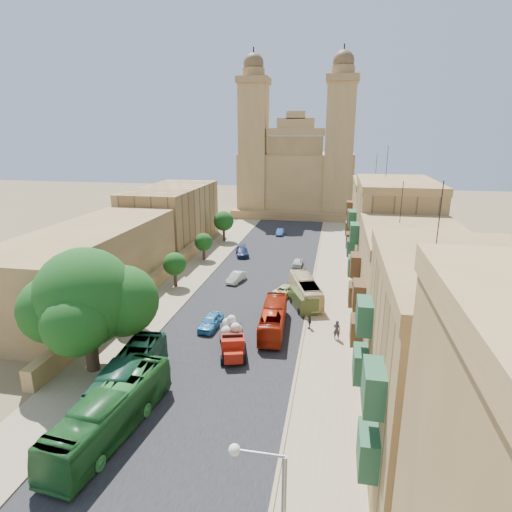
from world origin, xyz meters
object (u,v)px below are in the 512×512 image
(pedestrian_c, at_px, (310,322))
(street_tree_a, at_px, (130,296))
(street_tree_b, at_px, (175,264))
(car_cream, at_px, (286,290))
(bus_cream_east, at_px, (305,289))
(bus_green_south, at_px, (111,413))
(car_dkblue, at_px, (242,252))
(street_tree_d, at_px, (224,221))
(car_white_a, at_px, (236,277))
(bus_green_north, at_px, (128,378))
(street_tree_c, at_px, (204,242))
(ficus_tree, at_px, (87,301))
(car_blue_a, at_px, (211,322))
(bus_red_east, at_px, (273,318))
(pedestrian_a, at_px, (337,330))
(church, at_px, (297,173))
(olive_pickup, at_px, (304,300))
(car_blue_b, at_px, (280,232))
(red_truck, at_px, (232,338))
(car_white_b, at_px, (298,262))

(pedestrian_c, bearing_deg, street_tree_a, -80.39)
(street_tree_b, xyz_separation_m, car_cream, (14.03, -0.08, -2.41))
(bus_cream_east, bearing_deg, street_tree_b, -21.50)
(bus_green_south, relative_size, car_dkblue, 2.39)
(street_tree_d, bearing_deg, car_white_a, -71.06)
(bus_green_north, bearing_deg, street_tree_b, 98.33)
(bus_green_south, bearing_deg, street_tree_c, 104.99)
(ficus_tree, relative_size, street_tree_b, 2.32)
(bus_green_north, bearing_deg, car_blue_a, 73.51)
(street_tree_d, xyz_separation_m, bus_cream_east, (16.50, -25.49, -2.34))
(car_cream, xyz_separation_m, car_dkblue, (-8.77, 15.35, 0.11))
(bus_red_east, distance_m, car_cream, 10.01)
(street_tree_c, relative_size, street_tree_d, 0.77)
(ficus_tree, xyz_separation_m, street_tree_b, (-0.59, 19.99, -3.13))
(street_tree_a, xyz_separation_m, pedestrian_c, (17.50, 2.99, -2.57))
(car_white_a, distance_m, pedestrian_a, 19.09)
(church, distance_m, street_tree_a, 67.64)
(bus_green_north, xyz_separation_m, car_dkblue, (0.11, 38.27, -0.84))
(car_dkblue, bearing_deg, street_tree_b, -125.94)
(olive_pickup, height_order, bus_red_east, bus_red_east)
(street_tree_a, bearing_deg, street_tree_b, 90.00)
(bus_green_south, xyz_separation_m, car_dkblue, (-0.74, 42.19, -0.88))
(street_tree_d, xyz_separation_m, bus_green_south, (6.00, -50.92, -2.09))
(church, distance_m, bus_green_north, 78.17)
(street_tree_c, xyz_separation_m, bus_green_north, (5.15, -35.00, -1.27))
(car_dkblue, distance_m, car_blue_b, 15.96)
(street_tree_c, xyz_separation_m, red_truck, (11.08, -27.08, -1.40))
(bus_cream_east, relative_size, car_white_a, 2.47)
(bus_green_north, bearing_deg, street_tree_c, 94.08)
(street_tree_b, bearing_deg, car_blue_a, -54.03)
(car_blue_b, distance_m, pedestrian_a, 42.95)
(church, height_order, bus_green_north, church)
(olive_pickup, distance_m, car_white_b, 15.66)
(street_tree_d, xyz_separation_m, olive_pickup, (16.50, -28.00, -2.72))
(church, height_order, car_white_b, church)
(ficus_tree, relative_size, red_truck, 1.79)
(bus_green_north, bearing_deg, car_white_b, 70.68)
(street_tree_a, relative_size, car_cream, 1.21)
(car_white_b, bearing_deg, street_tree_d, -39.44)
(street_tree_b, height_order, red_truck, street_tree_b)
(car_blue_a, xyz_separation_m, pedestrian_c, (9.70, 1.74, 0.05))
(street_tree_b, distance_m, street_tree_d, 24.01)
(bus_green_south, relative_size, bus_green_north, 1.02)
(ficus_tree, distance_m, bus_red_east, 17.37)
(church, bearing_deg, street_tree_d, -108.09)
(car_blue_b, bearing_deg, street_tree_d, -143.62)
(car_blue_a, xyz_separation_m, car_cream, (6.23, 10.66, -0.13))
(ficus_tree, xyz_separation_m, car_blue_a, (7.21, 9.25, -5.41))
(bus_cream_east, height_order, car_cream, bus_cream_east)
(pedestrian_c, bearing_deg, car_dkblue, -153.34)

